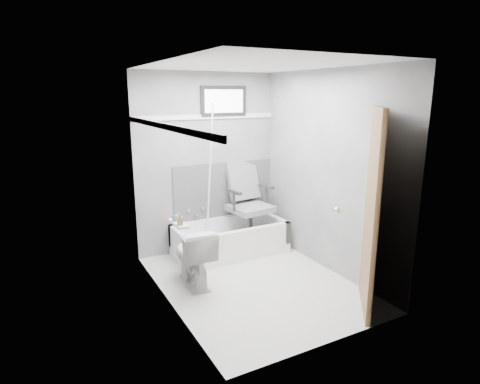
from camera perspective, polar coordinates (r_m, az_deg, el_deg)
floor at (r=4.73m, az=2.05°, el=-12.77°), size 2.60×2.60×0.00m
ceiling at (r=4.24m, az=2.33°, el=17.66°), size 2.60×2.60×0.00m
wall_back at (r=5.47m, az=-4.70°, el=4.12°), size 2.00×0.02×2.40m
wall_front at (r=3.31m, az=13.60°, el=-2.63°), size 2.00×0.02×2.40m
wall_left at (r=3.93m, az=-10.52°, el=0.13°), size 0.02×2.60×2.40m
wall_right at (r=4.90m, az=12.35°, el=2.72°), size 0.02×2.60×2.40m
bathtub at (r=5.47m, az=-1.41°, el=-6.60°), size 1.50×0.70×0.42m
office_chair at (r=5.51m, az=1.50°, el=-1.49°), size 0.70×0.70×1.09m
toilet at (r=4.60m, az=-6.67°, el=-9.03°), size 0.43×0.71×0.68m
door at (r=4.07m, az=23.67°, el=-3.27°), size 0.78×0.78×2.00m
window at (r=5.49m, az=-2.35°, el=12.79°), size 0.66×0.04×0.40m
backerboard at (r=5.64m, az=-2.25°, el=0.31°), size 1.50×0.02×0.78m
trim_back at (r=5.39m, az=-4.77°, el=10.61°), size 2.00×0.02×0.06m
trim_left at (r=3.84m, az=-10.74°, el=9.18°), size 0.02×2.60×0.06m
pole at (r=5.25m, az=-4.34°, el=2.07°), size 0.02×0.30×1.93m
shelf at (r=3.91m, az=-8.75°, el=-4.43°), size 0.10×0.32×0.02m
soap_bottle_a at (r=3.82m, az=-8.52°, el=-3.85°), size 0.06×0.06×0.11m
soap_bottle_b at (r=3.95m, az=-9.21°, el=-3.39°), size 0.08×0.08×0.09m
faucet at (r=5.52m, az=-6.35°, el=-2.77°), size 0.26×0.10×0.16m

